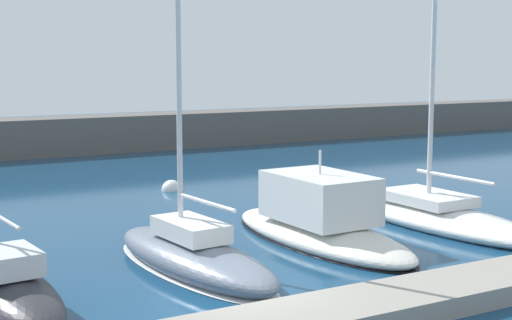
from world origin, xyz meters
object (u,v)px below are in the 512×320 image
sailboat_white_fifth (432,213)px  mooring_buoy_white (172,190)px  motorboat_ivory_fourth (319,222)px  sailboat_charcoal_second (4,290)px  sailboat_slate_third (193,253)px

sailboat_white_fifth → mooring_buoy_white: sailboat_white_fifth is taller
motorboat_ivory_fourth → sailboat_charcoal_second: bearing=97.5°
sailboat_charcoal_second → motorboat_ivory_fourth: sailboat_charcoal_second is taller
motorboat_ivory_fourth → mooring_buoy_white: bearing=0.4°
sailboat_charcoal_second → sailboat_white_fifth: size_ratio=0.78×
sailboat_charcoal_second → sailboat_white_fifth: sailboat_white_fifth is taller
sailboat_white_fifth → mooring_buoy_white: size_ratio=16.90×
motorboat_ivory_fourth → sailboat_slate_third: bearing=99.7°
sailboat_charcoal_second → sailboat_white_fifth: (14.33, 1.68, -0.01)m
sailboat_charcoal_second → sailboat_slate_third: (4.94, 0.60, 0.06)m
sailboat_white_fifth → sailboat_charcoal_second: bearing=95.5°
motorboat_ivory_fourth → sailboat_white_fifth: bearing=-89.7°
sailboat_charcoal_second → mooring_buoy_white: sailboat_charcoal_second is taller
sailboat_charcoal_second → sailboat_slate_third: sailboat_slate_third is taller
sailboat_white_fifth → motorboat_ivory_fourth: bearing=90.6°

